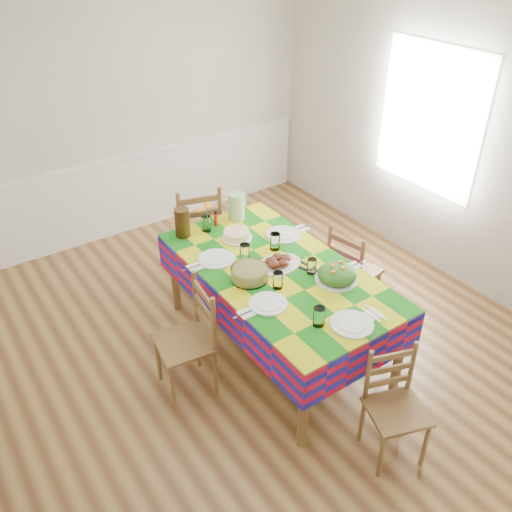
# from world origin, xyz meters

# --- Properties ---
(room) EXTENTS (4.58, 5.08, 2.78)m
(room) POSITION_xyz_m (0.00, 0.00, 1.35)
(room) COLOR brown
(room) RESTS_ON ground
(wainscot) EXTENTS (4.41, 0.06, 0.92)m
(wainscot) POSITION_xyz_m (0.00, 2.48, 0.49)
(wainscot) COLOR white
(wainscot) RESTS_ON room
(window_right) EXTENTS (0.00, 1.40, 1.40)m
(window_right) POSITION_xyz_m (2.23, 0.30, 1.50)
(window_right) COLOR white
(window_right) RESTS_ON room
(dining_table) EXTENTS (1.11, 2.06, 0.80)m
(dining_table) POSITION_xyz_m (0.12, -0.11, 0.71)
(dining_table) COLOR brown
(dining_table) RESTS_ON room
(setting_near_head) EXTENTS (0.49, 0.33, 0.15)m
(setting_near_head) POSITION_xyz_m (0.08, -0.91, 0.84)
(setting_near_head) COLOR white
(setting_near_head) RESTS_ON dining_table
(setting_left_near) EXTENTS (0.52, 0.31, 0.14)m
(setting_left_near) POSITION_xyz_m (-0.15, -0.39, 0.83)
(setting_left_near) COLOR white
(setting_left_near) RESTS_ON dining_table
(setting_left_far) EXTENTS (0.55, 0.33, 0.14)m
(setting_left_far) POSITION_xyz_m (-0.15, 0.23, 0.84)
(setting_left_far) COLOR white
(setting_left_far) RESTS_ON dining_table
(setting_right_near) EXTENTS (0.50, 0.29, 0.13)m
(setting_right_near) POSITION_xyz_m (0.42, -0.38, 0.83)
(setting_right_near) COLOR white
(setting_right_near) RESTS_ON dining_table
(setting_right_far) EXTENTS (0.58, 0.33, 0.15)m
(setting_right_far) POSITION_xyz_m (0.41, 0.23, 0.84)
(setting_right_far) COLOR white
(setting_right_far) RESTS_ON dining_table
(meat_platter) EXTENTS (0.39, 0.28, 0.08)m
(meat_platter) POSITION_xyz_m (0.16, -0.08, 0.83)
(meat_platter) COLOR white
(meat_platter) RESTS_ON dining_table
(salad_platter) EXTENTS (0.33, 0.33, 0.14)m
(salad_platter) POSITION_xyz_m (0.41, -0.49, 0.86)
(salad_platter) COLOR white
(salad_platter) RESTS_ON dining_table
(pasta_bowl) EXTENTS (0.29, 0.29, 0.10)m
(pasta_bowl) POSITION_xyz_m (-0.14, -0.10, 0.85)
(pasta_bowl) COLOR white
(pasta_bowl) RESTS_ON dining_table
(cake) EXTENTS (0.27, 0.27, 0.07)m
(cake) POSITION_xyz_m (0.11, 0.47, 0.84)
(cake) COLOR white
(cake) RESTS_ON dining_table
(serving_utensils) EXTENTS (0.17, 0.37, 0.01)m
(serving_utensils) POSITION_xyz_m (0.32, -0.20, 0.81)
(serving_utensils) COLOR black
(serving_utensils) RESTS_ON dining_table
(flower_vase) EXTENTS (0.17, 0.14, 0.27)m
(flower_vase) POSITION_xyz_m (-0.04, 0.73, 0.91)
(flower_vase) COLOR white
(flower_vase) RESTS_ON dining_table
(hot_sauce) EXTENTS (0.04, 0.04, 0.15)m
(hot_sauce) POSITION_xyz_m (0.08, 0.77, 0.88)
(hot_sauce) COLOR red
(hot_sauce) RESTS_ON dining_table
(green_pitcher) EXTENTS (0.15, 0.15, 0.25)m
(green_pitcher) POSITION_xyz_m (0.30, 0.77, 0.93)
(green_pitcher) COLOR #A2CD91
(green_pitcher) RESTS_ON dining_table
(tea_pitcher) EXTENTS (0.13, 0.13, 0.26)m
(tea_pitcher) POSITION_xyz_m (-0.25, 0.77, 0.93)
(tea_pitcher) COLOR #311F0B
(tea_pitcher) RESTS_ON dining_table
(name_card) EXTENTS (0.09, 0.03, 0.02)m
(name_card) POSITION_xyz_m (0.13, -1.09, 0.81)
(name_card) COLOR white
(name_card) RESTS_ON dining_table
(chair_near) EXTENTS (0.47, 0.46, 0.85)m
(chair_near) POSITION_xyz_m (0.14, -1.42, 0.42)
(chair_near) COLOR brown
(chair_near) RESTS_ON room
(chair_far) EXTENTS (0.56, 0.54, 1.04)m
(chair_far) POSITION_xyz_m (0.11, 1.19, 0.51)
(chair_far) COLOR brown
(chair_far) RESTS_ON room
(chair_left) EXTENTS (0.45, 0.47, 0.95)m
(chair_left) POSITION_xyz_m (-0.70, -0.12, 0.47)
(chair_left) COLOR brown
(chair_left) RESTS_ON room
(chair_right) EXTENTS (0.45, 0.47, 0.92)m
(chair_right) POSITION_xyz_m (0.95, -0.12, 0.45)
(chair_right) COLOR brown
(chair_right) RESTS_ON room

